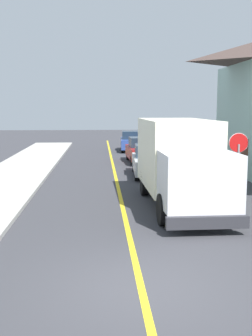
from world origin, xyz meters
The scene contains 7 objects.
ground_plane centered at (0.00, 0.00, 0.00)m, with size 120.00×120.00×0.00m, color #38383D.
centre_line_yellow centered at (0.00, 10.00, 0.00)m, with size 0.16×56.00×0.01m, color gold.
box_truck centered at (2.13, 7.14, 1.77)m, with size 2.55×7.23×3.20m.
parked_car_near centered at (1.88, 14.04, 0.79)m, with size 1.98×4.47×1.67m.
parked_car_mid centered at (1.98, 19.63, 0.79)m, with size 1.95×4.46×1.67m.
parked_car_far centered at (1.86, 27.00, 0.79)m, with size 1.97×4.47×1.67m.
stop_sign centered at (4.74, 8.32, 1.86)m, with size 0.80×0.10×2.65m.
Camera 1 is at (-0.82, -8.03, 3.67)m, focal length 44.55 mm.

